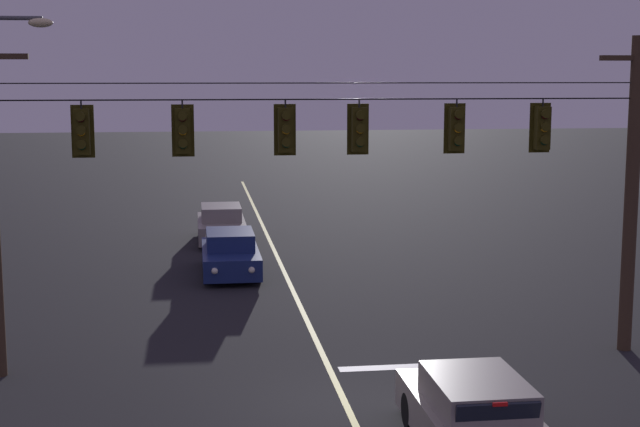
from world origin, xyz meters
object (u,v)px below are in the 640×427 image
traffic_light_far_right (542,128)px  car_oncoming_lead (230,254)px  traffic_light_leftmost (82,132)px  traffic_light_left_inner (183,131)px  car_oncoming_trailing (221,225)px  traffic_light_centre (286,130)px  traffic_light_right_inner (359,129)px  traffic_light_rightmost (456,129)px  car_waiting_near_lane (475,418)px

traffic_light_far_right → car_oncoming_lead: 12.66m
traffic_light_leftmost → traffic_light_far_right: (10.09, 0.00, 0.00)m
traffic_light_left_inner → car_oncoming_trailing: bearing=85.6°
traffic_light_centre → car_oncoming_trailing: 16.45m
traffic_light_leftmost → traffic_light_right_inner: bearing=0.0°
traffic_light_centre → car_oncoming_lead: bearing=95.1°
traffic_light_far_right → car_oncoming_trailing: size_ratio=0.28×
traffic_light_left_inner → traffic_light_centre: bearing=0.0°
traffic_light_rightmost → traffic_light_right_inner: bearing=180.0°
traffic_light_centre → traffic_light_rightmost: (3.81, 0.00, 0.00)m
traffic_light_left_inner → traffic_light_rightmost: 6.01m
traffic_light_centre → traffic_light_rightmost: size_ratio=1.00×
traffic_light_right_inner → traffic_light_far_right: 4.18m
traffic_light_rightmost → car_waiting_near_lane: traffic_light_rightmost is taller
traffic_light_centre → car_waiting_near_lane: size_ratio=0.28×
traffic_light_rightmost → car_oncoming_lead: size_ratio=0.28×
traffic_light_centre → traffic_light_rightmost: 3.81m
car_waiting_near_lane → car_oncoming_lead: 15.57m
traffic_light_left_inner → traffic_light_centre: 2.20m
traffic_light_centre → traffic_light_right_inner: (1.62, 0.00, 0.00)m
traffic_light_leftmost → car_oncoming_trailing: 16.76m
traffic_light_left_inner → traffic_light_right_inner: size_ratio=1.00×
traffic_light_rightmost → car_waiting_near_lane: size_ratio=0.28×
traffic_light_centre → car_waiting_near_lane: (2.67, -5.43, -4.59)m
traffic_light_right_inner → traffic_light_centre: bearing=180.0°
traffic_light_far_right → car_oncoming_lead: (-6.67, 9.73, -4.59)m
traffic_light_right_inner → car_oncoming_trailing: size_ratio=0.28×
car_oncoming_lead → traffic_light_centre: bearing=-84.9°
traffic_light_far_right → car_oncoming_lead: bearing=124.4°
traffic_light_leftmost → traffic_light_centre: same height
traffic_light_left_inner → traffic_light_far_right: 7.99m
traffic_light_left_inner → traffic_light_rightmost: same height
traffic_light_left_inner → car_oncoming_trailing: 16.47m
car_oncoming_trailing → traffic_light_rightmost: bearing=-73.1°
car_oncoming_lead → traffic_light_right_inner: bearing=-75.7°
car_oncoming_trailing → car_waiting_near_lane: bearing=-80.2°
traffic_light_right_inner → traffic_light_far_right: bearing=0.0°
traffic_light_far_right → traffic_light_left_inner: bearing=180.0°
traffic_light_far_right → traffic_light_centre: bearing=180.0°
car_oncoming_lead → traffic_light_rightmost: bearing=-64.3°
car_waiting_near_lane → car_oncoming_lead: bearing=103.1°
traffic_light_leftmost → traffic_light_rightmost: same height
traffic_light_leftmost → traffic_light_right_inner: 5.91m
traffic_light_right_inner → car_waiting_near_lane: size_ratio=0.28×
traffic_light_far_right → traffic_light_leftmost: bearing=180.0°
car_waiting_near_lane → traffic_light_leftmost: bearing=142.1°
car_waiting_near_lane → car_oncoming_trailing: same height
car_waiting_near_lane → car_oncoming_lead: same height
traffic_light_rightmost → traffic_light_left_inner: bearing=180.0°
traffic_light_left_inner → car_oncoming_trailing: traffic_light_left_inner is taller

